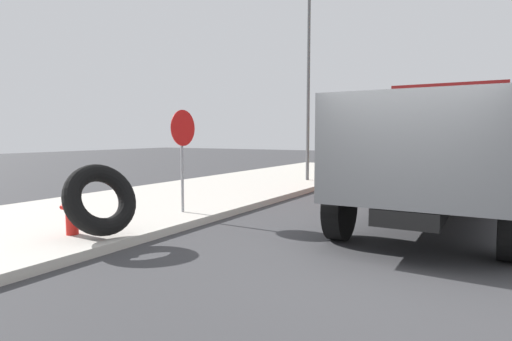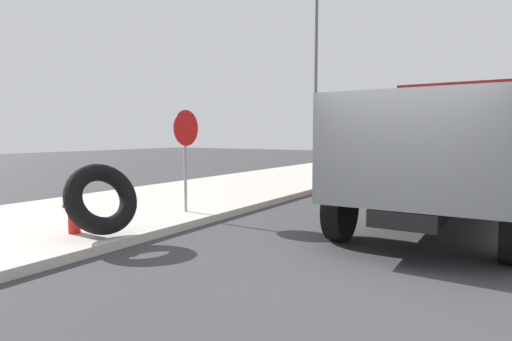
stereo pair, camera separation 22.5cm
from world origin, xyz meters
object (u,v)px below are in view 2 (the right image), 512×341
at_px(stop_sign, 186,141).
at_px(dump_truck_yellow, 497,140).
at_px(dump_truck_gray, 443,144).
at_px(loose_tire, 102,199).
at_px(fire_hydrant, 74,206).
at_px(dump_truck_orange, 461,138).
at_px(street_light_pole, 316,87).

distance_m(stop_sign, dump_truck_yellow, 12.97).
distance_m(stop_sign, dump_truck_gray, 5.32).
bearing_deg(dump_truck_yellow, loose_tire, 160.40).
bearing_deg(loose_tire, fire_hydrant, 104.44).
bearing_deg(dump_truck_orange, fire_hydrant, 171.84).
xyz_separation_m(stop_sign, dump_truck_gray, (2.47, -4.72, -0.05)).
xyz_separation_m(dump_truck_yellow, street_light_pole, (-4.54, 5.58, 1.89)).
relative_size(fire_hydrant, dump_truck_orange, 0.13).
height_order(fire_hydrant, loose_tire, loose_tire).
distance_m(fire_hydrant, dump_truck_gray, 7.12).
distance_m(fire_hydrant, loose_tire, 0.58).
xyz_separation_m(dump_truck_orange, street_light_pole, (-13.89, 3.38, 1.89)).
height_order(stop_sign, dump_truck_orange, dump_truck_orange).
relative_size(fire_hydrant, stop_sign, 0.40).
bearing_deg(dump_truck_gray, loose_tire, 137.47).
bearing_deg(loose_tire, street_light_pole, 3.07).
height_order(stop_sign, dump_truck_yellow, dump_truck_yellow).
xyz_separation_m(dump_truck_yellow, dump_truck_orange, (9.36, 2.20, 0.00)).
bearing_deg(street_light_pole, loose_tire, -176.93).
bearing_deg(loose_tire, dump_truck_gray, -42.53).
height_order(fire_hydrant, street_light_pole, street_light_pole).
distance_m(dump_truck_gray, dump_truck_yellow, 9.38).
bearing_deg(fire_hydrant, dump_truck_gray, -45.00).
bearing_deg(dump_truck_gray, dump_truck_orange, 4.85).
relative_size(dump_truck_gray, street_light_pole, 1.05).
bearing_deg(street_light_pole, dump_truck_orange, -13.65).
height_order(loose_tire, street_light_pole, street_light_pole).
distance_m(loose_tire, dump_truck_gray, 6.63).
bearing_deg(dump_truck_orange, stop_sign, 171.60).
height_order(dump_truck_gray, dump_truck_yellow, same).
distance_m(loose_tire, stop_sign, 2.55).
bearing_deg(stop_sign, dump_truck_gray, -62.35).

